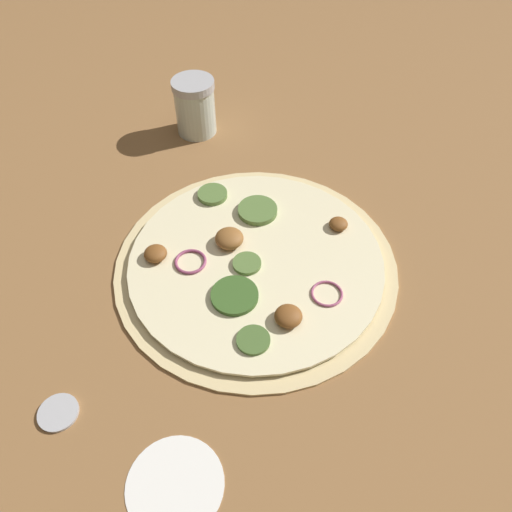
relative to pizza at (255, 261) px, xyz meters
name	(u,v)px	position (x,y,z in m)	size (l,w,h in m)	color
ground_plane	(256,265)	(0.00, 0.00, -0.01)	(3.00, 3.00, 0.00)	olive
pizza	(255,261)	(0.00, 0.00, 0.00)	(0.35, 0.35, 0.03)	beige
spice_jar	(195,107)	(0.28, 0.10, 0.04)	(0.06, 0.06, 0.09)	silver
loose_cap	(58,412)	(-0.20, 0.19, 0.00)	(0.04, 0.04, 0.01)	#B2B2B7
flour_patch	(175,485)	(-0.26, 0.07, -0.01)	(0.09, 0.09, 0.00)	white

